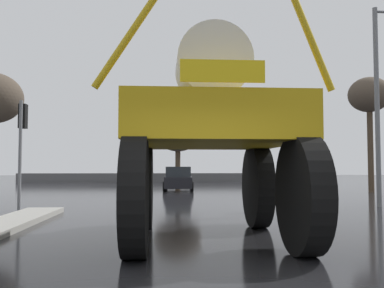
# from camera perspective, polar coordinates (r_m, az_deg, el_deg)

# --- Properties ---
(ground_plane) EXTENTS (120.00, 120.00, 0.00)m
(ground_plane) POSITION_cam_1_polar(r_m,az_deg,el_deg) (22.83, -2.13, -6.83)
(ground_plane) COLOR black
(oversize_sprayer) EXTENTS (4.03, 5.43, 4.75)m
(oversize_sprayer) POSITION_cam_1_polar(r_m,az_deg,el_deg) (8.80, 2.26, 1.27)
(oversize_sprayer) COLOR black
(oversize_sprayer) RESTS_ON ground
(sedan_ahead) EXTENTS (2.03, 4.17, 1.52)m
(sedan_ahead) POSITION_cam_1_polar(r_m,az_deg,el_deg) (27.74, -1.82, -4.71)
(sedan_ahead) COLOR black
(sedan_ahead) RESTS_ON ground
(traffic_signal_near_left) EXTENTS (0.24, 0.54, 3.76)m
(traffic_signal_near_left) POSITION_cam_1_polar(r_m,az_deg,el_deg) (15.80, -21.68, 1.69)
(traffic_signal_near_left) COLOR slate
(traffic_signal_near_left) RESTS_ON ground
(traffic_signal_near_right) EXTENTS (0.24, 0.54, 3.41)m
(traffic_signal_near_right) POSITION_cam_1_polar(r_m,az_deg,el_deg) (15.93, 15.47, 0.61)
(traffic_signal_near_right) COLOR slate
(traffic_signal_near_right) RESTS_ON ground
(traffic_signal_far_left) EXTENTS (0.24, 0.55, 3.74)m
(traffic_signal_far_left) POSITION_cam_1_polar(r_m,az_deg,el_deg) (31.88, -8.66, -0.85)
(traffic_signal_far_left) COLOR slate
(traffic_signal_far_left) RESTS_ON ground
(streetlight_near_right) EXTENTS (2.23, 0.24, 7.60)m
(streetlight_near_right) POSITION_cam_1_polar(r_m,az_deg,el_deg) (17.89, 23.93, 6.16)
(streetlight_near_right) COLOR slate
(streetlight_near_right) RESTS_ON ground
(bare_tree_right) EXTENTS (2.48, 2.48, 6.92)m
(bare_tree_right) POSITION_cam_1_polar(r_m,az_deg,el_deg) (28.07, 22.53, 5.81)
(bare_tree_right) COLOR #473828
(bare_tree_right) RESTS_ON ground
(bare_tree_far_center) EXTENTS (3.96, 3.96, 6.17)m
(bare_tree_far_center) POSITION_cam_1_polar(r_m,az_deg,el_deg) (35.74, -1.89, 1.66)
(bare_tree_far_center) COLOR #473828
(bare_tree_far_center) RESTS_ON ground
(roadside_barrier) EXTENTS (29.74, 0.24, 0.90)m
(roadside_barrier) POSITION_cam_1_polar(r_m,az_deg,el_deg) (42.52, -2.93, -4.51)
(roadside_barrier) COLOR #59595B
(roadside_barrier) RESTS_ON ground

